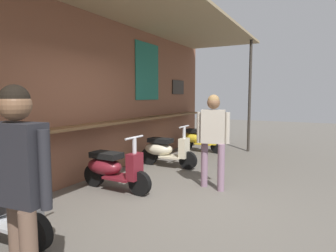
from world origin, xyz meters
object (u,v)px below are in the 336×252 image
Objects in this scene: scooter_maroon at (112,168)px; shopper_browsing at (213,131)px; shopper_with_handbag at (17,176)px; scooter_cream at (165,150)px; scooter_yellow at (199,138)px.

shopper_browsing reaches higher than scooter_maroon.
shopper_with_handbag is 3.47m from shopper_browsing.
scooter_cream is at bearing 91.40° from scooter_maroon.
scooter_cream is 1.00× the size of scooter_yellow.
scooter_yellow is 0.85× the size of shopper_browsing.
shopper_browsing is (-1.01, -1.50, 0.62)m from scooter_cream.
scooter_maroon and scooter_yellow have the same top height.
shopper_with_handbag is (-2.58, -1.23, 0.66)m from scooter_maroon.
shopper_with_handbag is at bearing -19.33° from shopper_browsing.
shopper_with_handbag reaches higher than scooter_maroon.
shopper_with_handbag is at bearing -75.18° from scooter_cream.
shopper_browsing reaches higher than scooter_yellow.
scooter_yellow is 0.82× the size of shopper_with_handbag.
scooter_cream and scooter_yellow have the same top height.
scooter_yellow is at bearing 89.42° from scooter_cream.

